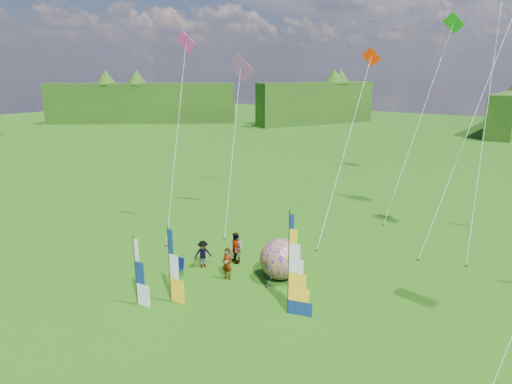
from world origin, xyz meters
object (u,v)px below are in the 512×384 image
Objects in this scene: spectator_b at (236,248)px; camp_chair at (177,268)px; kite_whale at (493,65)px; side_banner_far at (136,272)px; side_banner_left at (169,266)px; spectator_d at (236,249)px; spectator_c at (203,254)px; bol_inflatable at (281,259)px; spectator_a at (227,264)px; feather_banner_main at (289,265)px.

camp_chair is (-1.42, -3.50, -0.37)m from spectator_b.
kite_whale is (10.27, 13.82, 10.46)m from spectator_b.
side_banner_far is 3.51m from camp_chair.
spectator_d is at bearing 85.90° from side_banner_left.
spectator_c is 0.07× the size of kite_whale.
kite_whale reaches higher than side_banner_far.
side_banner_left reaches higher than camp_chair.
spectator_c is at bearing 103.74° from spectator_d.
side_banner_far is 5.17m from spectator_c.
spectator_b is 0.08× the size of kite_whale.
bol_inflatable reaches higher than spectator_a.
side_banner_far reaches higher than camp_chair.
side_banner_left is at bearing 142.81° from spectator_d.
bol_inflatable is 2.08× the size of camp_chair.
spectator_a is 1.63× the size of camp_chair.
side_banner_far is at bearing -122.36° from bol_inflatable.
feather_banner_main is 2.67× the size of spectator_b.
spectator_d is at bearing 65.77° from camp_chair.
side_banner_far reaches higher than spectator_a.
bol_inflatable is at bearing -132.32° from spectator_d.
spectator_b reaches higher than camp_chair.
camp_chair is at bearing -152.39° from spectator_c.
spectator_a reaches higher than spectator_d.
side_banner_far is at bearing -167.60° from feather_banner_main.
spectator_b is 1.13× the size of spectator_c.
kite_whale reaches higher than feather_banner_main.
side_banner_far is 3.12× the size of camp_chair.
camp_chair is at bearing -118.31° from kite_whale.
side_banner_left is at bearing -119.51° from bol_inflatable.
spectator_b is (-0.99, 2.04, 0.03)m from spectator_a.
spectator_a is (1.81, 4.72, -0.82)m from side_banner_far.
side_banner_far is 25.30m from kite_whale.
feather_banner_main is 6.63m from spectator_b.
spectator_d reaches higher than spectator_c.
spectator_c is 0.93× the size of spectator_d.
spectator_a is at bearing 72.16° from side_banner_left.
feather_banner_main is 0.22× the size of kite_whale.
side_banner_left is 3.01m from camp_chair.
side_banner_far is at bearing -113.62° from spectator_a.
side_banner_far is 1.96× the size of spectator_d.
spectator_a is at bearing 166.45° from spectator_d.
spectator_c is (-6.71, 1.53, -1.64)m from feather_banner_main.
spectator_c is 1.87m from camp_chair.
spectator_b is (-0.28, 5.59, -0.98)m from side_banner_left.
spectator_d is at bearing 177.29° from bol_inflatable.
side_banner_left is 5.58m from spectator_d.
spectator_b is at bearing -15.49° from spectator_d.
spectator_b is at bearing 76.91° from side_banner_far.
kite_whale is (4.67, 17.03, 8.93)m from feather_banner_main.
feather_banner_main is at bearing -99.66° from kite_whale.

